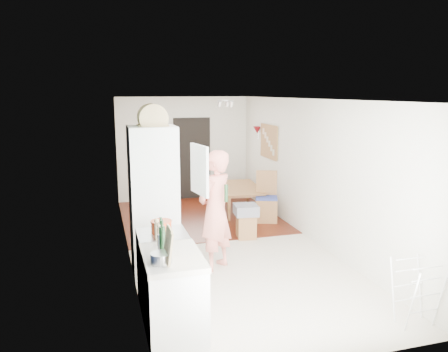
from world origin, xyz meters
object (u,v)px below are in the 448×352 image
dining_table (240,201)px  person (215,200)px  dining_chair (266,197)px  stool (246,226)px  drying_rack (416,293)px

dining_table → person: bearing=160.7°
dining_chair → dining_table: bearing=127.1°
dining_chair → stool: 1.16m
dining_table → drying_rack: 5.13m
dining_table → dining_chair: 0.96m
person → dining_table: size_ratio=1.56×
stool → person: bearing=-127.1°
dining_table → stool: 1.79m
dining_table → stool: size_ratio=3.16×
person → drying_rack: person is taller
person → dining_chair: bearing=-167.3°
person → dining_chair: (1.62, 2.04, -0.55)m
stool → drying_rack: 3.49m
dining_chair → drying_rack: 4.23m
person → stool: 1.71m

